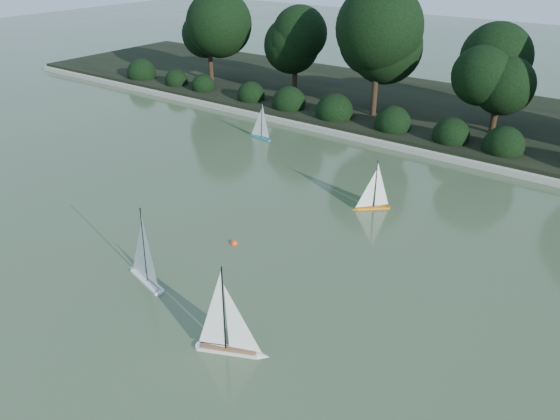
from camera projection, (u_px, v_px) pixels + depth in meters
name	position (u px, v px, depth m)	size (l,w,h in m)	color
ground	(240.00, 300.00, 10.01)	(80.00, 80.00, 0.00)	#304127
pond_coping	(432.00, 154.00, 16.45)	(40.00, 0.35, 0.18)	gray
far_bank	(476.00, 119.00, 19.30)	(40.00, 8.00, 0.30)	black
tree_line	(513.00, 59.00, 16.40)	(26.31, 3.93, 4.39)	black
shrub_hedge	(444.00, 134.00, 16.93)	(29.10, 1.10, 1.10)	black
sailboat_white_a	(143.00, 268.00, 10.50)	(1.25, 0.48, 1.71)	silver
sailboat_white_b	(234.00, 339.00, 8.66)	(1.19, 0.67, 1.70)	silver
sailboat_orange	(370.00, 201.00, 13.25)	(0.80, 0.76, 1.34)	orange
sailboat_teal	(259.00, 132.00, 17.91)	(0.97, 0.24, 1.32)	#137A7D
race_buoy	(234.00, 244.00, 11.84)	(0.16, 0.16, 0.16)	#FC3F0D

